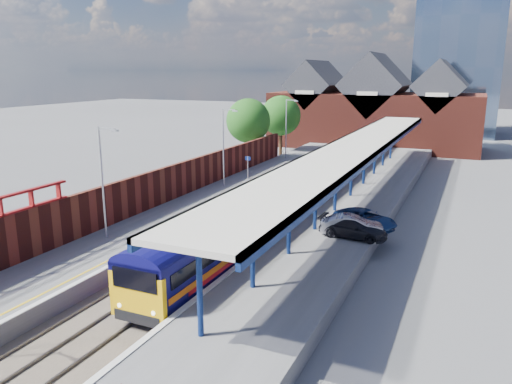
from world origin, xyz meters
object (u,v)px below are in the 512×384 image
train (336,163)px  lamp_post_d (287,125)px  lamp_post_b (104,176)px  platform_sign (248,165)px  lamp_post_c (225,142)px  parked_car_silver (352,226)px  parked_car_blue (365,219)px  parked_car_dark (353,228)px

train → lamp_post_d: bearing=139.6°
lamp_post_b → lamp_post_d: 32.00m
lamp_post_d → platform_sign: size_ratio=2.80×
lamp_post_c → parked_car_silver: lamp_post_c is taller
lamp_post_b → lamp_post_d: size_ratio=1.00×
platform_sign → lamp_post_c: bearing=-124.3°
platform_sign → parked_car_blue: bearing=-35.7°
parked_car_dark → parked_car_blue: 2.34m
parked_car_silver → parked_car_dark: (0.14, -0.32, -0.03)m
lamp_post_b → parked_car_blue: size_ratio=1.61×
lamp_post_b → parked_car_silver: size_ratio=1.76×
lamp_post_d → parked_car_blue: (14.33, -23.30, -3.39)m
lamp_post_b → parked_car_blue: bearing=31.2°
lamp_post_b → platform_sign: 18.20m
train → parked_car_blue: bearing=-68.7°
train → platform_sign: (-6.49, -7.32, 0.57)m
lamp_post_d → parked_car_silver: bearing=-61.2°
train → parked_car_blue: train is taller
lamp_post_c → lamp_post_d: bearing=90.0°
train → parked_car_dark: train is taller
platform_sign → parked_car_silver: (12.56, -11.31, -1.04)m
lamp_post_b → parked_car_dark: bearing=24.4°
train → lamp_post_b: size_ratio=9.42×
train → parked_car_silver: bearing=-72.0°
lamp_post_b → parked_car_silver: bearing=25.7°
parked_car_silver → parked_car_blue: size_ratio=0.91×
parked_car_silver → platform_sign: bearing=34.6°
lamp_post_c → train: bearing=49.9°
lamp_post_b → lamp_post_c: 16.00m
lamp_post_b → parked_car_blue: lamp_post_b is taller
parked_car_silver → parked_car_dark: bearing=-169.9°
lamp_post_d → parked_car_dark: bearing=-61.3°
parked_car_dark → platform_sign: bearing=51.5°
train → lamp_post_d: lamp_post_d is taller
platform_sign → parked_car_silver: size_ratio=0.63×
lamp_post_b → parked_car_silver: 15.80m
parked_car_silver → parked_car_dark: size_ratio=0.93×
lamp_post_d → parked_car_dark: lamp_post_d is taller
lamp_post_d → parked_car_silver: lamp_post_d is taller
platform_sign → parked_car_blue: platform_sign is taller
train → parked_car_blue: size_ratio=15.14×
train → parked_car_dark: bearing=-71.9°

